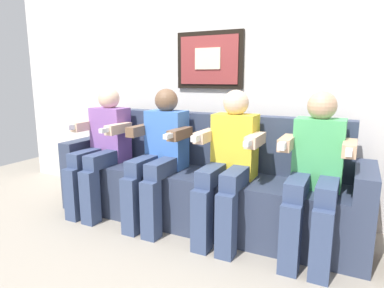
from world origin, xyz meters
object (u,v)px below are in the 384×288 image
Objects in this scene: person_left_center at (160,152)px; person_leftmost at (102,145)px; person_right_center at (229,160)px; couch at (201,186)px; person_rightmost at (315,170)px.

person_leftmost is at bearing -179.96° from person_left_center.
person_leftmost is at bearing 180.00° from person_right_center.
person_rightmost is (0.90, -0.17, 0.29)m from couch.
person_left_center is 1.00× the size of person_right_center.
person_right_center is at bearing -0.04° from person_left_center.
couch is 0.45m from person_right_center.
person_right_center is at bearing -29.45° from couch.
person_right_center is at bearing 0.00° from person_leftmost.
person_right_center is (0.60, -0.00, 0.00)m from person_left_center.
person_right_center is 0.60m from person_rightmost.
person_leftmost is (-0.90, -0.17, 0.29)m from couch.
person_rightmost is at bearing -10.66° from couch.
person_rightmost is (0.60, 0.00, 0.00)m from person_right_center.
person_leftmost is 1.00× the size of person_right_center.
person_left_center and person_right_center have the same top height.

